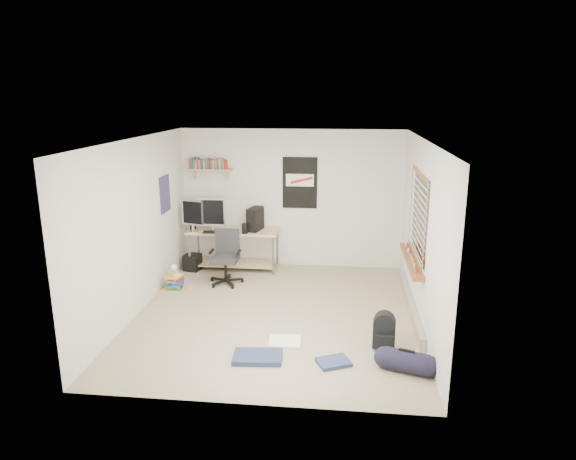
# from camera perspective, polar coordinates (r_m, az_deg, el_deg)

# --- Properties ---
(floor) EXTENTS (4.00, 4.50, 0.01)m
(floor) POSITION_cam_1_polar(r_m,az_deg,el_deg) (7.54, -1.36, -9.36)
(floor) COLOR gray
(floor) RESTS_ON ground
(ceiling) EXTENTS (4.00, 4.50, 0.01)m
(ceiling) POSITION_cam_1_polar(r_m,az_deg,el_deg) (6.90, -1.49, 10.01)
(ceiling) COLOR white
(ceiling) RESTS_ON ground
(back_wall) EXTENTS (4.00, 0.01, 2.50)m
(back_wall) POSITION_cam_1_polar(r_m,az_deg,el_deg) (9.30, 0.41, 3.47)
(back_wall) COLOR silver
(back_wall) RESTS_ON ground
(left_wall) EXTENTS (0.01, 4.50, 2.50)m
(left_wall) POSITION_cam_1_polar(r_m,az_deg,el_deg) (7.64, -16.50, 0.32)
(left_wall) COLOR silver
(left_wall) RESTS_ON ground
(right_wall) EXTENTS (0.01, 4.50, 2.50)m
(right_wall) POSITION_cam_1_polar(r_m,az_deg,el_deg) (7.14, 14.73, -0.55)
(right_wall) COLOR silver
(right_wall) RESTS_ON ground
(desk) EXTENTS (1.77, 1.27, 0.74)m
(desk) POSITION_cam_1_polar(r_m,az_deg,el_deg) (9.39, -5.97, -2.07)
(desk) COLOR #CEB08F
(desk) RESTS_ON floor
(monitor_left) EXTENTS (0.42, 0.20, 0.45)m
(monitor_left) POSITION_cam_1_polar(r_m,az_deg,el_deg) (9.17, -10.54, 1.24)
(monitor_left) COLOR #ABACB0
(monitor_left) RESTS_ON desk
(monitor_right) EXTENTS (0.45, 0.13, 0.49)m
(monitor_right) POSITION_cam_1_polar(r_m,az_deg,el_deg) (9.07, -8.35, 1.30)
(monitor_right) COLOR #95969A
(monitor_right) RESTS_ON desk
(pc_tower) EXTENTS (0.27, 0.42, 0.41)m
(pc_tower) POSITION_cam_1_polar(r_m,az_deg,el_deg) (9.11, -3.67, 1.24)
(pc_tower) COLOR black
(pc_tower) RESTS_ON desk
(keyboard) EXTENTS (0.45, 0.22, 0.02)m
(keyboard) POSITION_cam_1_polar(r_m,az_deg,el_deg) (9.07, -8.07, -0.21)
(keyboard) COLOR black
(keyboard) RESTS_ON desk
(speaker_left) EXTENTS (0.09, 0.09, 0.18)m
(speaker_left) POSITION_cam_1_polar(r_m,az_deg,el_deg) (9.31, -10.51, 0.59)
(speaker_left) COLOR black
(speaker_left) RESTS_ON desk
(speaker_right) EXTENTS (0.10, 0.10, 0.18)m
(speaker_right) POSITION_cam_1_polar(r_m,az_deg,el_deg) (8.93, -4.82, 0.18)
(speaker_right) COLOR black
(speaker_right) RESTS_ON desk
(office_chair) EXTENTS (0.59, 0.59, 0.91)m
(office_chair) POSITION_cam_1_polar(r_m,az_deg,el_deg) (8.60, -7.00, -2.84)
(office_chair) COLOR #262629
(office_chair) RESTS_ON floor
(wall_shelf) EXTENTS (0.80, 0.22, 0.24)m
(wall_shelf) POSITION_cam_1_polar(r_m,az_deg,el_deg) (9.35, -8.59, 6.67)
(wall_shelf) COLOR tan
(wall_shelf) RESTS_ON back_wall
(poster_back_wall) EXTENTS (0.62, 0.03, 0.92)m
(poster_back_wall) POSITION_cam_1_polar(r_m,az_deg,el_deg) (9.21, 1.33, 5.25)
(poster_back_wall) COLOR black
(poster_back_wall) RESTS_ON back_wall
(poster_left_wall) EXTENTS (0.02, 0.42, 0.60)m
(poster_left_wall) POSITION_cam_1_polar(r_m,az_deg,el_deg) (8.67, -13.51, 3.90)
(poster_left_wall) COLOR navy
(poster_left_wall) RESTS_ON left_wall
(window) EXTENTS (0.10, 1.50, 1.26)m
(window) POSITION_cam_1_polar(r_m,az_deg,el_deg) (7.37, 14.09, 1.58)
(window) COLOR brown
(window) RESTS_ON right_wall
(baseboard_heater) EXTENTS (0.08, 2.50, 0.18)m
(baseboard_heater) POSITION_cam_1_polar(r_m,az_deg,el_deg) (7.79, 13.49, -8.20)
(baseboard_heater) COLOR #B7B2A8
(baseboard_heater) RESTS_ON floor
(backpack) EXTENTS (0.29, 0.24, 0.37)m
(backpack) POSITION_cam_1_polar(r_m,az_deg,el_deg) (6.63, 10.61, -11.23)
(backpack) COLOR black
(backpack) RESTS_ON floor
(duffel_bag) EXTENTS (0.32, 0.32, 0.50)m
(duffel_bag) POSITION_cam_1_polar(r_m,az_deg,el_deg) (6.20, 13.00, -13.96)
(duffel_bag) COLOR black
(duffel_bag) RESTS_ON floor
(tshirt) EXTENTS (0.43, 0.37, 0.04)m
(tshirt) POSITION_cam_1_polar(r_m,az_deg,el_deg) (6.73, -0.35, -12.28)
(tshirt) COLOR silver
(tshirt) RESTS_ON floor
(jeans_a) EXTENTS (0.61, 0.41, 0.06)m
(jeans_a) POSITION_cam_1_polar(r_m,az_deg,el_deg) (6.36, -3.39, -13.91)
(jeans_a) COLOR navy
(jeans_a) RESTS_ON floor
(jeans_b) EXTENTS (0.45, 0.41, 0.05)m
(jeans_b) POSITION_cam_1_polar(r_m,az_deg,el_deg) (6.28, 5.08, -14.41)
(jeans_b) COLOR navy
(jeans_b) RESTS_ON floor
(book_stack) EXTENTS (0.49, 0.40, 0.33)m
(book_stack) POSITION_cam_1_polar(r_m,az_deg,el_deg) (8.60, -12.34, -5.47)
(book_stack) COLOR brown
(book_stack) RESTS_ON floor
(desk_lamp) EXTENTS (0.17, 0.22, 0.19)m
(desk_lamp) POSITION_cam_1_polar(r_m,az_deg,el_deg) (8.50, -12.33, -4.07)
(desk_lamp) COLOR white
(desk_lamp) RESTS_ON book_stack
(subwoofer) EXTENTS (0.31, 0.31, 0.30)m
(subwoofer) POSITION_cam_1_polar(r_m,az_deg,el_deg) (9.45, -10.56, -3.57)
(subwoofer) COLOR black
(subwoofer) RESTS_ON floor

